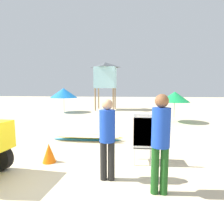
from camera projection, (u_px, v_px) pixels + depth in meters
ground at (45, 188)px, 3.55m from camera, size 80.00×80.00×0.00m
stacked_plastic_chairs at (143, 135)px, 4.59m from camera, size 0.48×0.48×1.29m
surfboard_pile at (87, 137)px, 6.75m from camera, size 2.61×0.52×0.32m
lifeguard_near_center at (107, 134)px, 3.76m from camera, size 0.32×0.32×1.68m
lifeguard_near_right at (161, 137)px, 3.24m from camera, size 0.32×0.32×1.79m
lifeguard_tower at (105, 75)px, 16.46m from camera, size 1.98×1.98×4.18m
beach_umbrella_left at (175, 97)px, 10.34m from camera, size 1.65×1.65×1.72m
beach_umbrella_mid at (64, 93)px, 14.79m from camera, size 2.18×2.18×1.92m
traffic_cone_near at (49, 153)px, 4.77m from camera, size 0.34×0.34×0.49m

